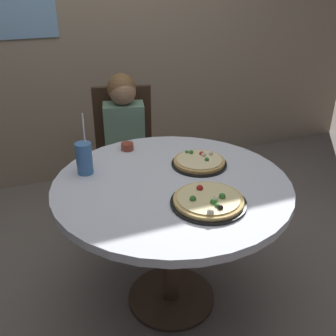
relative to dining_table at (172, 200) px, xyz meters
name	(u,v)px	position (x,y,z in m)	size (l,w,h in m)	color
ground_plane	(171,298)	(0.00, 0.00, -0.64)	(8.00, 8.00, 0.00)	slate
dining_table	(172,200)	(0.00, 0.00, 0.00)	(1.15, 1.15, 0.75)	silver
chair_wooden	(125,149)	(0.02, 0.94, -0.11)	(0.48, 0.48, 0.95)	#382619
diner_child	(127,166)	(-0.02, 0.76, -0.16)	(0.33, 0.43, 1.08)	#3F4766
pizza_veggie	(199,162)	(0.20, 0.12, 0.12)	(0.29, 0.29, 0.05)	black
pizza_cheese	(208,201)	(0.07, -0.25, 0.12)	(0.33, 0.33, 0.05)	black
soda_cup	(84,158)	(-0.37, 0.24, 0.19)	(0.08, 0.08, 0.31)	#3F72B2
sauce_bowl	(127,147)	(-0.09, 0.44, 0.13)	(0.07, 0.07, 0.04)	brown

